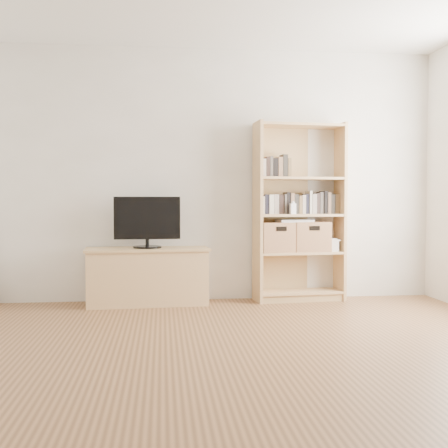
{
  "coord_description": "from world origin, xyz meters",
  "views": [
    {
      "loc": [
        -0.61,
        -3.33,
        1.03
      ],
      "look_at": [
        -0.03,
        1.9,
        0.81
      ],
      "focal_mm": 45.0,
      "sensor_mm": 36.0,
      "label": 1
    }
  ],
  "objects": [
    {
      "name": "television",
      "position": [
        -0.76,
        2.28,
        0.82
      ],
      "size": [
        0.65,
        0.06,
        0.51
      ],
      "primitive_type": "cube",
      "rotation": [
        0.0,
        0.0,
        0.01
      ],
      "color": "black",
      "rests_on": "tv_stand"
    },
    {
      "name": "basket_left",
      "position": [
        0.55,
        2.31,
        0.66
      ],
      "size": [
        0.4,
        0.35,
        0.3
      ],
      "primitive_type": "cube",
      "rotation": [
        0.0,
        0.0,
        0.13
      ],
      "color": "#956443",
      "rests_on": "bookshelf"
    },
    {
      "name": "tv_stand",
      "position": [
        -0.76,
        2.28,
        0.27
      ],
      "size": [
        1.2,
        0.52,
        0.54
      ],
      "primitive_type": "cube",
      "rotation": [
        0.0,
        0.0,
        0.07
      ],
      "color": "tan",
      "rests_on": "floor"
    },
    {
      "name": "floor",
      "position": [
        0.0,
        0.0,
        0.0
      ],
      "size": [
        4.5,
        5.0,
        0.01
      ],
      "primitive_type": "cube",
      "color": "brown",
      "rests_on": "ground"
    },
    {
      "name": "basket_right",
      "position": [
        0.91,
        2.34,
        0.66
      ],
      "size": [
        0.39,
        0.33,
        0.31
      ],
      "primitive_type": "cube",
      "rotation": [
        0.0,
        0.0,
        0.07
      ],
      "color": "#956443",
      "rests_on": "bookshelf"
    },
    {
      "name": "laptop",
      "position": [
        0.74,
        2.32,
        0.83
      ],
      "size": [
        0.37,
        0.27,
        0.03
      ],
      "primitive_type": "cube",
      "rotation": [
        0.0,
        0.0,
        0.09
      ],
      "color": "silver",
      "rests_on": "basket_left"
    },
    {
      "name": "baby_monitor",
      "position": [
        0.71,
        2.23,
        0.95
      ],
      "size": [
        0.06,
        0.05,
        0.11
      ],
      "primitive_type": "cube",
      "rotation": [
        0.0,
        0.0,
        0.24
      ],
      "color": "white",
      "rests_on": "bookshelf"
    },
    {
      "name": "bookshelf",
      "position": [
        0.8,
        2.34,
        0.92
      ],
      "size": [
        0.94,
        0.4,
        1.83
      ],
      "primitive_type": "cube",
      "rotation": [
        0.0,
        0.0,
        0.09
      ],
      "color": "tan",
      "rests_on": "floor"
    },
    {
      "name": "back_wall",
      "position": [
        0.0,
        2.5,
        1.3
      ],
      "size": [
        4.5,
        0.02,
        2.6
      ],
      "primitive_type": "cube",
      "color": "silver",
      "rests_on": "floor"
    },
    {
      "name": "books_row_upper",
      "position": [
        0.59,
        2.34,
        1.38
      ],
      "size": [
        0.41,
        0.17,
        0.21
      ],
      "primitive_type": "cube",
      "rotation": [
        0.0,
        0.0,
        0.05
      ],
      "color": "#BFAD99",
      "rests_on": "bookshelf"
    },
    {
      "name": "books_row_mid",
      "position": [
        0.8,
        2.36,
        1.0
      ],
      "size": [
        0.78,
        0.21,
        0.21
      ],
      "primitive_type": "cube",
      "rotation": [
        0.0,
        0.0,
        0.09
      ],
      "color": "#BFAD99",
      "rests_on": "bookshelf"
    },
    {
      "name": "magazine_stack",
      "position": [
        1.11,
        2.36,
        0.56
      ],
      "size": [
        0.18,
        0.25,
        0.11
      ],
      "primitive_type": "cube",
      "rotation": [
        0.0,
        0.0,
        -0.04
      ],
      "color": "silver",
      "rests_on": "bookshelf"
    }
  ]
}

